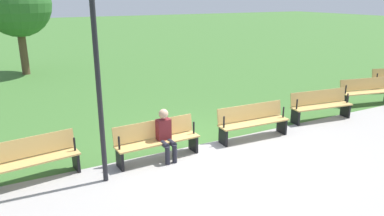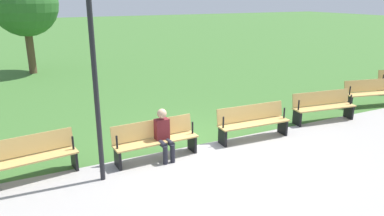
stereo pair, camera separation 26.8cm
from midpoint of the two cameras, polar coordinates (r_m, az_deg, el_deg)
name	(u,v)px [view 1 (the left image)]	position (r m, az deg, el deg)	size (l,w,h in m)	color
ground_plane	(210,149)	(9.10, 1.96, -6.38)	(120.00, 120.00, 0.00)	#3D6B2D
path_paving	(285,201)	(7.13, 13.36, -14.01)	(39.27, 6.16, 0.01)	#A39E99
bench_2	(366,91)	(13.94, 25.17, 2.47)	(2.04, 0.88, 0.89)	tan
bench_3	(320,105)	(11.63, 18.87, 0.52)	(2.03, 0.72, 0.89)	tan
bench_4	(253,121)	(9.71, 8.70, -1.98)	(2.00, 0.56, 0.89)	tan
bench_5	(157,139)	(8.45, -6.43, -4.87)	(2.00, 0.56, 0.89)	tan
bench_6	(28,159)	(8.17, -25.21, -7.29)	(2.03, 0.72, 0.89)	tan
person_seated	(165,134)	(8.33, -5.11, -4.02)	(0.33, 0.53, 1.20)	maroon
tree_1	(17,4)	(19.11, -26.13, 14.46)	(3.05, 3.05, 4.82)	brown
lamp_post	(95,37)	(7.01, -16.08, 10.64)	(0.32, 0.32, 4.22)	black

